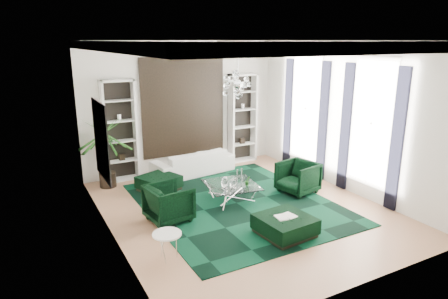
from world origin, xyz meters
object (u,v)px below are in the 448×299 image
coffee_table (231,192)px  ottoman_front (285,226)px  armchair_left (169,203)px  side_table (168,247)px  sofa (193,162)px  ottoman_side (159,183)px  armchair_right (298,177)px  palm (105,143)px

coffee_table → ottoman_front: (0.05, -2.10, -0.01)m
armchair_left → side_table: 1.62m
sofa → ottoman_side: sofa is taller
side_table → armchair_right: bearing=20.1°
armchair_right → palm: (-4.20, 2.75, 0.79)m
sofa → ottoman_front: 4.40m
coffee_table → side_table: 2.99m
armchair_right → ottoman_front: (-1.70, -1.75, -0.21)m
sofa → armchair_left: size_ratio=2.68×
armchair_right → coffee_table: (-1.75, 0.35, -0.20)m
side_table → palm: palm is taller
sofa → armchair_right: armchair_right is taller
coffee_table → side_table: (-2.35, -1.85, 0.04)m
sofa → armchair_left: (-1.75, -2.65, 0.06)m
sofa → side_table: sofa is taller
armchair_right → palm: 5.08m
sofa → ottoman_front: (0.05, -4.40, -0.15)m
coffee_table → armchair_right: bearing=-11.3°
palm → side_table: bearing=-88.7°
coffee_table → palm: 3.57m
armchair_left → palm: (-0.70, 2.75, 0.79)m
coffee_table → ottoman_side: coffee_table is taller
coffee_table → ottoman_side: bearing=133.0°
ottoman_side → ottoman_front: 3.82m
armchair_left → armchair_right: 3.50m
sofa → ottoman_side: 1.60m
side_table → palm: (-0.10, 4.25, 0.95)m
ottoman_front → sofa: bearing=90.7°
ottoman_side → palm: size_ratio=0.38×
armchair_left → ottoman_side: bearing=-20.1°
armchair_left → sofa: bearing=-41.0°
sofa → ottoman_front: sofa is taller
sofa → side_table: size_ratio=4.60×
ottoman_side → side_table: 3.45m
ottoman_side → palm: bearing=139.2°
ottoman_front → palm: size_ratio=0.42×
armchair_right → side_table: (-4.10, -1.50, -0.16)m
armchair_left → coffee_table: size_ratio=0.75×
sofa → coffee_table: (0.00, -2.30, -0.14)m
palm → ottoman_side: bearing=-40.8°
armchair_left → palm: bearing=6.7°
armchair_right → ottoman_side: bearing=-131.5°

